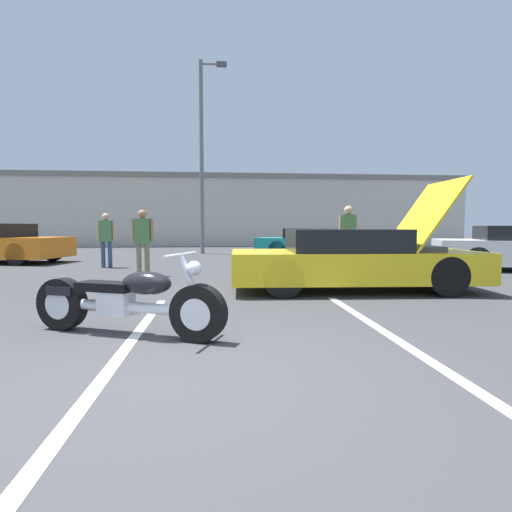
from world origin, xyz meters
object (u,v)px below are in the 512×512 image
Objects in this scene: light_pole at (203,150)px; parked_car_mid_row at (317,243)px; spectator_midground at (106,236)px; spectator_by_show_car at (143,237)px; spectator_near_motorcycle at (348,232)px; motorcycle at (127,301)px; show_car_hood_open at (355,260)px.

parked_car_mid_row is (4.44, -2.79, -4.01)m from light_pole.
light_pole is 7.31m from spectator_midground.
spectator_midground is at bearing 124.25° from spectator_by_show_car.
spectator_near_motorcycle is 1.09× the size of spectator_by_show_car.
show_car_hood_open reaches higher than motorcycle.
spectator_near_motorcycle is (4.17, -7.30, -3.51)m from light_pole.
light_pole reaches higher than parked_car_mid_row.
parked_car_mid_row is at bearing 87.44° from motorcycle.
spectator_near_motorcycle is at bearing -12.66° from spectator_midground.
parked_car_mid_row is 3.10× the size of spectator_midground.
spectator_near_motorcycle is (4.55, 6.07, 0.68)m from motorcycle.
show_car_hood_open reaches higher than parked_car_mid_row.
motorcycle is 5.56m from spectator_by_show_car.
light_pole reaches higher than spectator_near_motorcycle.
show_car_hood_open is 2.94× the size of spectator_midground.
motorcycle is at bearing -73.32° from spectator_midground.
parked_car_mid_row is at bearing 22.72° from spectator_midground.
motorcycle is 1.41× the size of spectator_midground.
spectator_by_show_car is at bearing 120.56° from motorcycle.
light_pole is 9.11m from spectator_near_motorcycle.
light_pole is 8.76m from spectator_by_show_car.
light_pole reaches higher than spectator_by_show_car.
spectator_by_show_car is 2.57m from spectator_midground.
show_car_hood_open reaches higher than spectator_by_show_car.
spectator_by_show_car is at bearing -116.97° from parked_car_mid_row.
spectator_midground is at bearing -114.75° from light_pole.
light_pole is 5.22× the size of spectator_midground.
spectator_by_show_car is (-5.65, -5.10, 0.40)m from parked_car_mid_row.
spectator_midground reaches higher than motorcycle.
spectator_near_motorcycle reaches higher than spectator_midground.
motorcycle is at bearing -139.14° from show_car_hood_open.
spectator_midground is (-5.89, 4.78, 0.36)m from show_car_hood_open.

